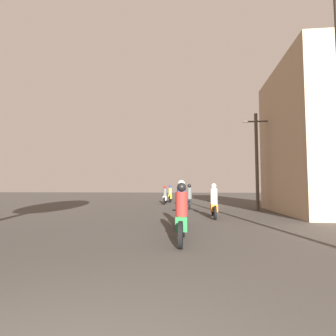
{
  "coord_description": "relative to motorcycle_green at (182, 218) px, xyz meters",
  "views": [
    {
      "loc": [
        0.96,
        -1.36,
        1.46
      ],
      "look_at": [
        -0.75,
        16.56,
        2.72
      ],
      "focal_mm": 28.0,
      "sensor_mm": 36.0,
      "label": 1
    }
  ],
  "objects": [
    {
      "name": "motorcycle_black",
      "position": [
        0.06,
        9.97,
        0.01
      ],
      "size": [
        0.6,
        2.09,
        1.62
      ],
      "rotation": [
        0.0,
        0.0,
        -0.01
      ],
      "color": "black",
      "rests_on": "ground_plane"
    },
    {
      "name": "motorcycle_orange",
      "position": [
        1.26,
        5.45,
        0.01
      ],
      "size": [
        0.6,
        2.0,
        1.6
      ],
      "rotation": [
        0.0,
        0.0,
        0.14
      ],
      "color": "black",
      "rests_on": "ground_plane"
    },
    {
      "name": "building_right_near",
      "position": [
        7.01,
        7.98,
        3.44
      ],
      "size": [
        4.07,
        7.47,
        8.14
      ],
      "color": "tan",
      "rests_on": "ground_plane"
    },
    {
      "name": "motorcycle_green",
      "position": [
        0.0,
        0.0,
        0.0
      ],
      "size": [
        0.6,
        2.1,
        1.56
      ],
      "rotation": [
        0.0,
        0.0,
        -0.14
      ],
      "color": "black",
      "rests_on": "ground_plane"
    },
    {
      "name": "motorcycle_yellow",
      "position": [
        -1.82,
        17.34,
        -0.01
      ],
      "size": [
        0.6,
        1.98,
        1.56
      ],
      "rotation": [
        0.0,
        0.0,
        -0.14
      ],
      "color": "black",
      "rests_on": "ground_plane"
    },
    {
      "name": "utility_pole_far",
      "position": [
        4.26,
        9.72,
        2.55
      ],
      "size": [
        1.6,
        0.2,
        6.04
      ],
      "color": "#4C4238",
      "rests_on": "ground_plane"
    },
    {
      "name": "motorcycle_silver",
      "position": [
        -2.02,
        14.74,
        -0.01
      ],
      "size": [
        0.6,
        2.01,
        1.53
      ],
      "rotation": [
        0.0,
        0.0,
        0.08
      ],
      "color": "black",
      "rests_on": "ground_plane"
    },
    {
      "name": "motorcycle_blue",
      "position": [
        -0.11,
        2.43,
        0.04
      ],
      "size": [
        0.6,
        2.06,
        1.68
      ],
      "rotation": [
        0.0,
        0.0,
        -0.03
      ],
      "color": "black",
      "rests_on": "ground_plane"
    }
  ]
}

